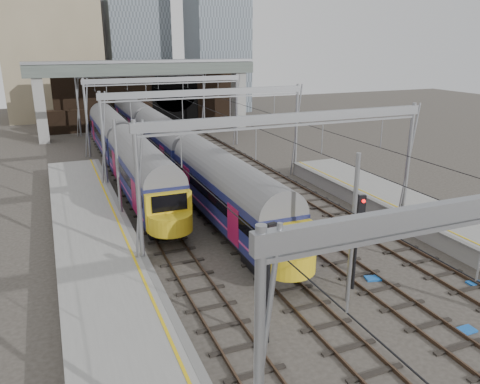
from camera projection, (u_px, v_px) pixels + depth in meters
name	position (u px, v px, depth m)	size (l,w,h in m)	color
ground	(374.00, 324.00, 19.85)	(160.00, 160.00, 0.00)	#38332D
platform_left	(121.00, 334.00, 18.19)	(4.32, 55.00, 1.12)	gray
tracks	(240.00, 211.00, 33.04)	(14.40, 80.00, 0.22)	#4C3828
overhead_line	(209.00, 106.00, 36.74)	(16.80, 80.00, 8.00)	gray
retaining_wall	(148.00, 95.00, 64.73)	(28.00, 2.75, 9.00)	black
overbridge	(145.00, 77.00, 58.11)	(28.00, 3.00, 9.25)	gray
city_skyline	(128.00, 6.00, 77.63)	(37.50, 27.50, 60.00)	tan
train_main	(148.00, 129.00, 50.30)	(2.79, 64.49, 4.80)	black
train_second	(124.00, 150.00, 40.65)	(2.77, 32.00, 4.77)	black
signal_near_left	(269.00, 270.00, 17.60)	(0.40, 0.48, 5.16)	black
signal_near_centre	(358.00, 231.00, 21.68)	(0.38, 0.47, 4.83)	black
equip_cover_a	(466.00, 330.00, 19.34)	(0.74, 0.52, 0.09)	#1757B2
equip_cover_b	(373.00, 278.00, 23.55)	(0.78, 0.55, 0.09)	#1757B2
equip_cover_c	(475.00, 283.00, 23.10)	(0.73, 0.51, 0.09)	#1757B2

